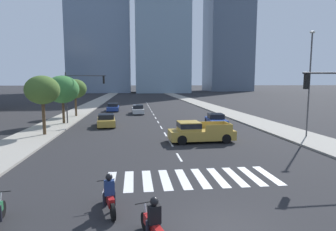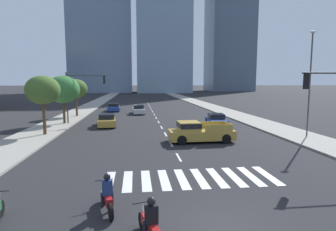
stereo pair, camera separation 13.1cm
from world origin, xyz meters
name	(u,v)px [view 2 (the right image)]	position (x,y,z in m)	size (l,w,h in m)	color
sidewalk_east	(237,115)	(11.69, 30.00, 0.07)	(4.00, 260.00, 0.15)	gray
sidewalk_west	(69,118)	(-11.69, 30.00, 0.07)	(4.00, 260.00, 0.15)	gray
crosswalk_near	(191,178)	(0.00, 5.07, 0.00)	(8.55, 2.98, 0.01)	silver
lane_divider_center	(154,114)	(0.00, 33.07, 0.00)	(0.14, 50.00, 0.01)	silver
motorcycle_lead	(151,225)	(-2.31, -0.37, 0.58)	(0.90, 2.14, 1.49)	black
motorcycle_third	(107,196)	(-3.81, 1.92, 0.58)	(0.84, 2.07, 1.49)	black
pickup_truck	(198,132)	(2.27, 13.49, 0.81)	(5.28, 2.17, 1.67)	#B28E38
sedan_silver_0	(139,110)	(-2.31, 34.36, 0.63)	(1.84, 4.51, 1.37)	#B7BABF
sedan_blue_1	(216,120)	(6.24, 21.81, 0.59)	(2.23, 4.48, 1.29)	navy
sedan_blue_2	(114,107)	(-6.39, 38.83, 0.61)	(1.99, 4.40, 1.33)	navy
sedan_gold_3	(107,121)	(-5.92, 22.54, 0.63)	(2.27, 4.43, 1.36)	#B28E38
traffic_signal_far	(82,88)	(-8.82, 24.52, 4.13)	(4.76, 0.28, 5.79)	#333335
street_lamp_east	(310,77)	(11.99, 13.95, 5.22)	(0.50, 0.24, 8.91)	#3F3F42
street_tree_nearest	(43,90)	(-10.89, 17.56, 4.11)	(2.98, 2.98, 5.25)	#4C3823
street_tree_second	(63,89)	(-10.89, 24.54, 3.99)	(3.66, 3.66, 5.41)	#4C3823
street_tree_third	(76,89)	(-10.89, 31.39, 3.90)	(3.08, 3.08, 5.07)	#4C3823
office_tower_right_skyline	(230,0)	(47.94, 141.03, 48.25)	(22.67, 21.15, 97.56)	slate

